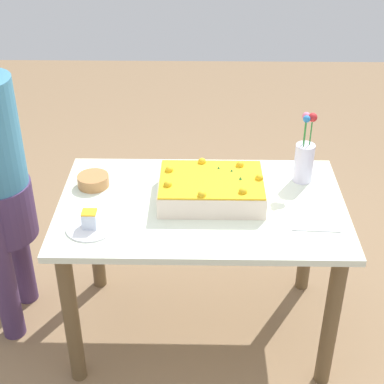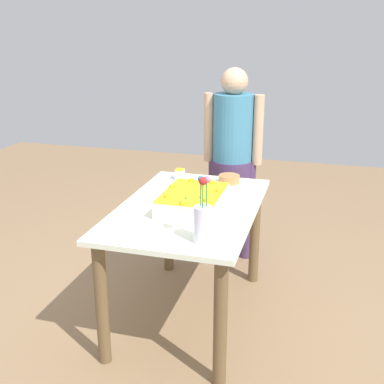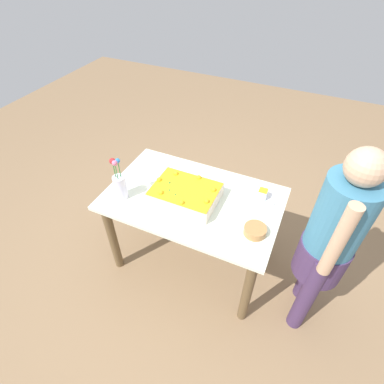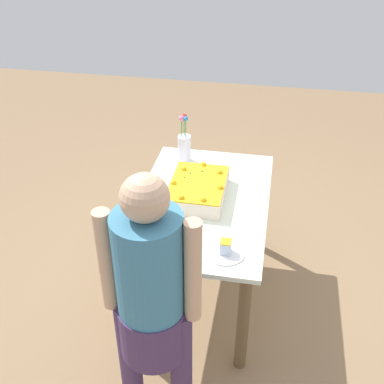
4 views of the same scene
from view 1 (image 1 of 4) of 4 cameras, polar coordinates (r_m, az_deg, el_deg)
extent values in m
plane|color=#8B6D4D|center=(3.08, 0.82, -12.92)|extent=(8.00, 8.00, 0.00)
cube|color=white|center=(2.61, 0.94, -1.35)|extent=(1.27, 0.80, 0.03)
cylinder|color=brown|center=(2.66, -11.62, -11.92)|extent=(0.07, 0.07, 0.72)
cylinder|color=brown|center=(2.66, 13.31, -12.13)|extent=(0.07, 0.07, 0.72)
cylinder|color=brown|center=(3.14, -9.40, -3.74)|extent=(0.07, 0.07, 0.72)
cylinder|color=brown|center=(3.15, 11.19, -3.92)|extent=(0.07, 0.07, 0.72)
cube|color=#F8E1CA|center=(2.61, 1.88, 0.26)|extent=(0.46, 0.34, 0.10)
cube|color=yellow|center=(2.58, 1.90, 1.25)|extent=(0.45, 0.33, 0.01)
sphere|color=yellow|center=(2.59, 6.55, 1.36)|extent=(0.04, 0.04, 0.04)
sphere|color=yellow|center=(2.69, 4.67, 2.63)|extent=(0.04, 0.04, 0.04)
sphere|color=yellow|center=(2.70, 0.88, 2.96)|extent=(0.04, 0.04, 0.04)
sphere|color=yellow|center=(2.64, -2.23, 2.15)|extent=(0.04, 0.04, 0.04)
sphere|color=yellow|center=(2.53, -2.37, 0.71)|extent=(0.04, 0.04, 0.04)
sphere|color=yellow|center=(2.46, 0.85, -0.27)|extent=(0.04, 0.04, 0.04)
sphere|color=yellow|center=(2.49, 4.95, 0.04)|extent=(0.04, 0.04, 0.04)
cone|color=#2D8438|center=(2.58, 4.72, 1.23)|extent=(0.02, 0.02, 0.02)
cone|color=#2D8438|center=(2.66, 2.60, 2.33)|extent=(0.02, 0.02, 0.02)
cone|color=#2D8438|center=(2.58, 4.73, 1.30)|extent=(0.02, 0.02, 0.02)
cone|color=#2D8438|center=(2.64, 3.86, 2.06)|extent=(0.02, 0.02, 0.02)
cylinder|color=white|center=(2.48, -9.80, -3.39)|extent=(0.21, 0.21, 0.01)
cube|color=white|center=(2.46, -9.88, -2.66)|extent=(0.06, 0.06, 0.07)
cube|color=gold|center=(2.44, -9.96, -1.94)|extent=(0.06, 0.06, 0.01)
cube|color=silver|center=(2.49, 11.94, -3.61)|extent=(0.20, 0.03, 0.00)
cylinder|color=white|center=(2.78, 10.78, 2.79)|extent=(0.09, 0.09, 0.19)
cylinder|color=#2D8438|center=(2.71, 11.47, 5.80)|extent=(0.01, 0.01, 0.14)
sphere|color=red|center=(2.68, 11.63, 7.10)|extent=(0.04, 0.04, 0.04)
cylinder|color=#2D8438|center=(2.72, 10.89, 5.92)|extent=(0.01, 0.01, 0.14)
sphere|color=pink|center=(2.69, 11.04, 7.22)|extent=(0.04, 0.04, 0.04)
cylinder|color=#2D8438|center=(2.69, 10.92, 5.65)|extent=(0.01, 0.01, 0.14)
sphere|color=#2B7CC5|center=(2.66, 11.06, 6.96)|extent=(0.03, 0.03, 0.03)
cylinder|color=#B47A45|center=(2.76, -9.55, 1.09)|extent=(0.15, 0.15, 0.05)
cylinder|color=#49325A|center=(2.93, -17.92, -7.43)|extent=(0.11, 0.11, 0.78)
cylinder|color=#49325A|center=(3.12, -16.59, -4.43)|extent=(0.11, 0.11, 0.78)
cylinder|color=#49325A|center=(2.88, -18.08, -1.61)|extent=(0.31, 0.32, 0.28)
camera|label=2|loc=(3.93, 44.60, 17.45)|focal=45.00mm
camera|label=3|loc=(3.68, -10.87, 32.88)|focal=28.00mm
camera|label=4|loc=(3.00, -58.71, 23.23)|focal=45.00mm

